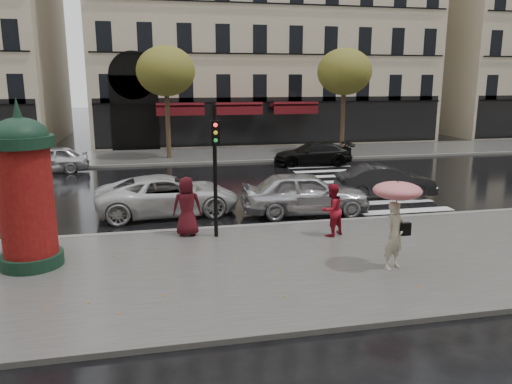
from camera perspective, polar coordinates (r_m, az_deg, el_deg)
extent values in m
plane|color=black|center=(13.37, 2.16, -7.87)|extent=(160.00, 160.00, 0.00)
cube|color=#474744|center=(12.89, 2.72, -8.38)|extent=(90.00, 7.00, 0.12)
cube|color=#474744|center=(31.62, -6.34, 4.18)|extent=(90.00, 6.00, 0.12)
cube|color=slate|center=(16.12, -0.46, -3.98)|extent=(90.00, 0.25, 0.14)
cube|color=slate|center=(28.67, -5.72, 3.34)|extent=(90.00, 0.25, 0.14)
cube|color=silver|center=(24.02, 10.45, 1.22)|extent=(3.60, 11.75, 0.01)
cube|color=#B7A88C|center=(43.42, 0.11, 19.70)|extent=(26.00, 14.00, 20.00)
cylinder|color=#38281C|center=(30.22, -10.07, 8.52)|extent=(0.28, 0.28, 5.20)
ellipsoid|color=#455E1D|center=(30.15, -10.27, 13.45)|extent=(3.40, 3.40, 2.89)
cylinder|color=#38281C|center=(32.53, 9.90, 8.81)|extent=(0.28, 0.28, 5.20)
ellipsoid|color=#455E1D|center=(32.47, 10.08, 13.39)|extent=(3.40, 3.40, 2.89)
imported|color=beige|center=(12.73, 15.55, -4.81)|extent=(0.73, 0.61, 1.69)
cylinder|color=black|center=(12.58, 15.70, -2.36)|extent=(0.02, 0.02, 1.07)
ellipsoid|color=#DC297C|center=(12.45, 15.85, 0.15)|extent=(1.17, 1.17, 0.41)
cone|color=black|center=(12.40, 15.92, 1.22)|extent=(0.04, 0.04, 0.09)
cube|color=black|center=(12.74, 16.73, -4.08)|extent=(0.25, 0.11, 0.32)
imported|color=maroon|center=(15.03, 8.64, -2.03)|extent=(0.96, 0.89, 1.58)
imported|color=#480E16|center=(15.02, -7.90, -1.63)|extent=(0.92, 0.65, 1.78)
cylinder|color=black|center=(13.87, -24.19, -7.02)|extent=(1.51, 1.51, 0.32)
cylinder|color=maroon|center=(13.46, -24.77, -0.93)|extent=(1.30, 1.30, 2.70)
cylinder|color=black|center=(13.22, -25.36, 5.23)|extent=(1.56, 1.56, 0.27)
ellipsoid|color=black|center=(13.21, -25.40, 5.70)|extent=(1.34, 1.34, 0.94)
cone|color=black|center=(13.16, -25.69, 8.73)|extent=(0.22, 0.22, 0.49)
cylinder|color=black|center=(14.56, -4.70, 2.29)|extent=(0.12, 0.12, 3.91)
cube|color=black|center=(14.18, -4.68, 6.80)|extent=(0.25, 0.18, 0.68)
imported|color=#B2B2B7|center=(17.79, 5.62, -0.11)|extent=(4.65, 2.15, 1.54)
imported|color=black|center=(21.02, 14.55, 1.20)|extent=(4.11, 1.85, 1.31)
imported|color=silver|center=(17.96, -10.01, -0.36)|extent=(5.21, 2.72, 1.40)
imported|color=black|center=(28.29, 6.49, 4.37)|extent=(4.51, 2.08, 1.28)
imported|color=silver|center=(27.90, -22.66, 3.44)|extent=(4.14, 1.98, 1.36)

